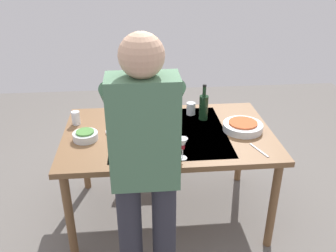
% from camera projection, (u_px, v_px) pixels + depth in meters
% --- Properties ---
extents(ground_plane, '(6.00, 6.00, 0.00)m').
position_uv_depth(ground_plane, '(168.00, 212.00, 3.08)').
color(ground_plane, '#66605B').
extents(dining_table, '(1.57, 1.00, 0.77)m').
position_uv_depth(dining_table, '(168.00, 140.00, 2.77)').
color(dining_table, brown).
rests_on(dining_table, ground_plane).
extents(chair_near, '(0.40, 0.40, 0.91)m').
position_uv_depth(chair_near, '(158.00, 113.00, 3.63)').
color(chair_near, '#523019').
rests_on(chair_near, ground_plane).
extents(person_server, '(0.42, 0.61, 1.69)m').
position_uv_depth(person_server, '(145.00, 166.00, 1.95)').
color(person_server, '#2D2D38').
rests_on(person_server, ground_plane).
extents(wine_bottle, '(0.07, 0.07, 0.30)m').
position_uv_depth(wine_bottle, '(204.00, 107.00, 2.89)').
color(wine_bottle, black).
rests_on(wine_bottle, dining_table).
extents(wine_glass_left, '(0.07, 0.07, 0.15)m').
position_uv_depth(wine_glass_left, '(183.00, 145.00, 2.35)').
color(wine_glass_left, white).
rests_on(wine_glass_left, dining_table).
extents(water_cup_near_left, '(0.07, 0.07, 0.10)m').
position_uv_depth(water_cup_near_left, '(191.00, 109.00, 3.00)').
color(water_cup_near_left, silver).
rests_on(water_cup_near_left, dining_table).
extents(water_cup_near_right, '(0.06, 0.06, 0.11)m').
position_uv_depth(water_cup_near_right, '(76.00, 118.00, 2.84)').
color(water_cup_near_right, silver).
rests_on(water_cup_near_right, dining_table).
extents(serving_bowl_pasta, '(0.30, 0.30, 0.07)m').
position_uv_depth(serving_bowl_pasta, '(243.00, 126.00, 2.75)').
color(serving_bowl_pasta, silver).
rests_on(serving_bowl_pasta, dining_table).
extents(side_bowl_salad, '(0.18, 0.18, 0.07)m').
position_uv_depth(side_bowl_salad, '(85.00, 135.00, 2.62)').
color(side_bowl_salad, silver).
rests_on(side_bowl_salad, dining_table).
extents(dinner_plate_near, '(0.23, 0.23, 0.01)m').
position_uv_depth(dinner_plate_near, '(167.00, 146.00, 2.54)').
color(dinner_plate_near, silver).
rests_on(dinner_plate_near, dining_table).
extents(dinner_plate_far, '(0.23, 0.23, 0.01)m').
position_uv_depth(dinner_plate_far, '(121.00, 131.00, 2.74)').
color(dinner_plate_far, silver).
rests_on(dinner_plate_far, dining_table).
extents(table_knife, '(0.08, 0.19, 0.00)m').
position_uv_depth(table_knife, '(259.00, 150.00, 2.49)').
color(table_knife, silver).
rests_on(table_knife, dining_table).
extents(table_fork, '(0.05, 0.18, 0.00)m').
position_uv_depth(table_fork, '(162.00, 131.00, 2.75)').
color(table_fork, silver).
rests_on(table_fork, dining_table).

